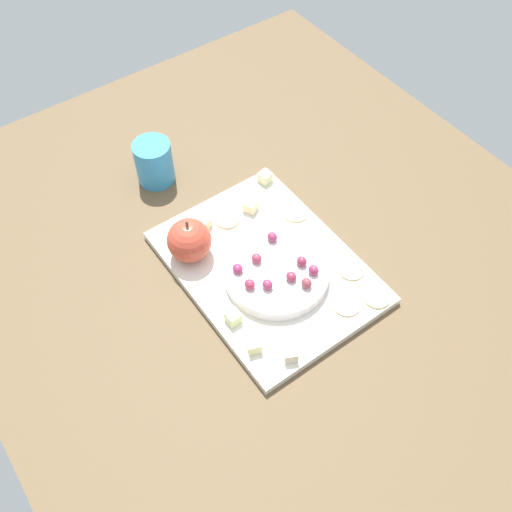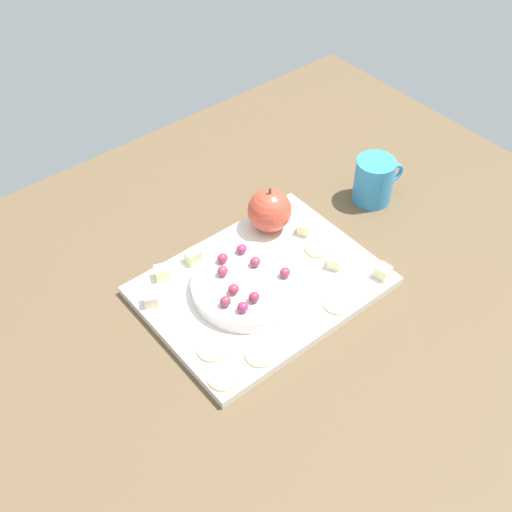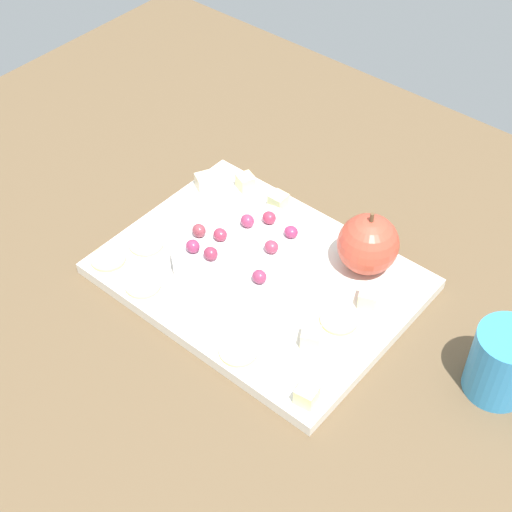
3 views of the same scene
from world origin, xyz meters
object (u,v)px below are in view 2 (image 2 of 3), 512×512
cheese_cube_0 (151,299)px  cheese_cube_2 (305,228)px  grape_2 (223,258)px  grape_8 (225,301)px  grape_0 (242,249)px  cheese_cube_5 (193,257)px  cracker_1 (223,378)px  serving_dish (247,286)px  cracker_3 (337,304)px  grape_5 (254,297)px  platter (262,286)px  cheese_cube_3 (162,273)px  grape_3 (233,289)px  grape_7 (223,271)px  grape_1 (255,262)px  grape_6 (286,273)px  apple_whole (270,210)px  grape_4 (243,307)px  cracker_4 (212,349)px  cracker_0 (260,355)px  cup (374,180)px  cheese_cube_1 (335,262)px  cheese_cube_4 (383,272)px

cheese_cube_0 → cheese_cube_2: (30.09, -3.31, 0.00)cm
grape_2 → grape_8: (-5.31, -7.70, 0.04)cm
grape_0 → grape_8: grape_8 is taller
cheese_cube_5 → cracker_1: (-10.34, -22.06, -0.90)cm
serving_dish → cheese_cube_0: size_ratio=8.21×
cracker_3 → grape_5: grape_5 is taller
platter → cracker_1: bearing=-146.2°
cheese_cube_3 → grape_3: 13.33cm
cracker_3 → cheese_cube_5: bearing=118.6°
platter → grape_7: (-5.11, 3.72, 3.96)cm
grape_5 → cracker_3: bearing=-34.3°
grape_3 → grape_1: bearing=21.0°
cheese_cube_3 → grape_6: grape_6 is taller
apple_whole → grape_4: (-16.99, -13.79, -0.74)cm
grape_7 → cracker_1: bearing=-127.3°
cracker_3 → grape_4: 15.64cm
apple_whole → cracker_3: bearing=-99.1°
grape_3 → cheese_cube_3: bearing=116.5°
cheese_cube_2 → cracker_4: 29.84cm
grape_2 → cracker_0: bearing=-109.7°
cheese_cube_5 → cup: (36.95, -6.65, 1.74)cm
grape_5 → cracker_1: bearing=-148.4°
grape_0 → grape_3: bearing=-136.4°
platter → cheese_cube_2: cheese_cube_2 is taller
cracker_4 → grape_0: bearing=37.9°
cracker_4 → grape_2: 16.52cm
cracker_3 → grape_1: grape_1 is taller
cheese_cube_1 → cheese_cube_2: same height
cheese_cube_0 → grape_6: 21.90cm
cheese_cube_1 → grape_3: grape_3 is taller
grape_3 → cracker_0: bearing=-107.6°
platter → grape_0: grape_0 is taller
cracker_1 → grape_3: size_ratio=2.47×
cracker_3 → cracker_4: bearing=165.2°
cheese_cube_2 → cracker_0: size_ratio=0.48×
cheese_cube_2 → grape_6: (-11.11, -7.43, 2.05)cm
cracker_0 → grape_4: size_ratio=2.47×
grape_6 → grape_0: bearing=102.6°
cheese_cube_4 → grape_7: 26.51cm
apple_whole → cheese_cube_1: apple_whole is taller
cheese_cube_2 → cracker_1: cheese_cube_2 is taller
cheese_cube_3 → cup: cup is taller
cracker_4 → cracker_3: bearing=-14.8°
cheese_cube_2 → cracker_3: bearing=-114.7°
cheese_cube_5 → grape_2: bearing=-63.5°
cheese_cube_4 → apple_whole: bearing=107.6°
apple_whole → cracker_0: size_ratio=1.70×
cheese_cube_5 → grape_5: grape_5 is taller
grape_5 → cheese_cube_5: bearing=94.7°
cracker_1 → grape_7: grape_7 is taller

